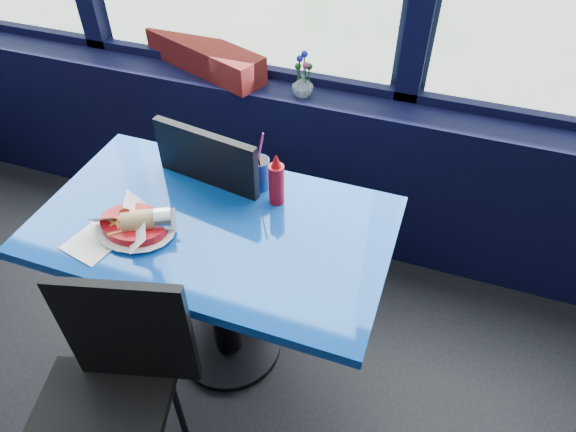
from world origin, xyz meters
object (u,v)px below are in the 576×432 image
(chair_near_back, at_px, (223,199))
(flower_vase, at_px, (303,83))
(near_table, at_px, (218,259))
(food_basket, at_px, (136,224))
(soda_cup, at_px, (260,173))
(chair_near_front, at_px, (111,390))
(ketchup_bottle, at_px, (276,181))
(planter_box, at_px, (205,56))

(chair_near_back, xyz_separation_m, flower_vase, (0.18, 0.50, 0.31))
(near_table, bearing_deg, food_basket, -151.32)
(food_basket, bearing_deg, soda_cup, 46.03)
(chair_near_front, xyz_separation_m, soda_cup, (0.18, 0.78, 0.30))
(flower_vase, bearing_deg, ketchup_bottle, -79.65)
(chair_near_back, height_order, planter_box, chair_near_back)
(food_basket, xyz_separation_m, soda_cup, (0.30, 0.35, 0.03))
(planter_box, xyz_separation_m, soda_cup, (0.54, -0.67, -0.05))
(flower_vase, height_order, food_basket, flower_vase)
(near_table, height_order, ketchup_bottle, ketchup_bottle)
(near_table, bearing_deg, soda_cup, 71.06)
(chair_near_front, relative_size, planter_box, 1.39)
(chair_near_front, distance_m, ketchup_bottle, 0.84)
(chair_near_front, xyz_separation_m, flower_vase, (0.15, 1.36, 0.34))
(planter_box, relative_size, soda_cup, 2.56)
(flower_vase, relative_size, food_basket, 0.77)
(chair_near_front, relative_size, flower_vase, 4.50)
(planter_box, bearing_deg, flower_vase, 12.01)
(chair_near_back, height_order, flower_vase, flower_vase)
(flower_vase, bearing_deg, chair_near_back, -109.34)
(chair_near_front, bearing_deg, chair_near_back, 76.81)
(food_basket, bearing_deg, flower_vase, 70.42)
(chair_near_back, relative_size, soda_cup, 3.82)
(near_table, relative_size, planter_box, 1.86)
(near_table, distance_m, planter_box, 1.05)
(flower_vase, height_order, soda_cup, soda_cup)
(chair_near_front, relative_size, chair_near_back, 0.93)
(chair_near_front, xyz_separation_m, ketchup_bottle, (0.27, 0.72, 0.32))
(chair_near_front, bearing_deg, soda_cup, 62.08)
(ketchup_bottle, bearing_deg, planter_box, 130.83)
(chair_near_back, distance_m, ketchup_bottle, 0.43)
(chair_near_back, relative_size, food_basket, 3.73)
(flower_vase, distance_m, ketchup_bottle, 0.65)
(near_table, bearing_deg, ketchup_bottle, 46.70)
(near_table, xyz_separation_m, planter_box, (-0.46, 0.90, 0.30))
(planter_box, bearing_deg, chair_near_front, -54.69)
(chair_near_front, relative_size, soda_cup, 3.56)
(ketchup_bottle, xyz_separation_m, soda_cup, (-0.09, 0.06, -0.03))
(soda_cup, bearing_deg, chair_near_back, 157.65)
(chair_near_front, relative_size, ketchup_bottle, 4.39)
(chair_near_front, height_order, flower_vase, flower_vase)
(planter_box, xyz_separation_m, flower_vase, (0.51, -0.08, -0.00))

